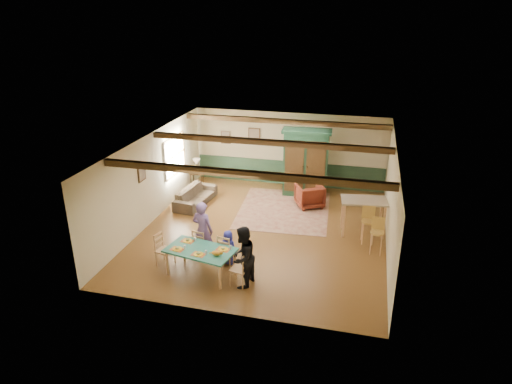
% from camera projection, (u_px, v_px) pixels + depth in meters
% --- Properties ---
extents(floor, '(8.00, 8.00, 0.00)m').
position_uv_depth(floor, '(264.00, 231.00, 13.49)').
color(floor, brown).
rests_on(floor, ground).
extents(wall_back, '(7.00, 0.02, 2.70)m').
position_uv_depth(wall_back, '(289.00, 149.00, 16.57)').
color(wall_back, beige).
rests_on(wall_back, floor).
extents(wall_left, '(0.02, 8.00, 2.70)m').
position_uv_depth(wall_left, '(151.00, 178.00, 13.77)').
color(wall_left, beige).
rests_on(wall_left, floor).
extents(wall_right, '(0.02, 8.00, 2.70)m').
position_uv_depth(wall_right, '(391.00, 201.00, 12.19)').
color(wall_right, beige).
rests_on(wall_right, floor).
extents(ceiling, '(7.00, 8.00, 0.02)m').
position_uv_depth(ceiling, '(264.00, 143.00, 12.47)').
color(ceiling, white).
rests_on(ceiling, wall_back).
extents(wainscot_back, '(6.95, 0.03, 0.90)m').
position_uv_depth(wainscot_back, '(288.00, 173.00, 16.89)').
color(wainscot_back, '#1E3725').
rests_on(wainscot_back, floor).
extents(ceiling_beam_front, '(6.95, 0.16, 0.16)m').
position_uv_depth(ceiling_beam_front, '(242.00, 174.00, 10.44)').
color(ceiling_beam_front, '#301F0D').
rests_on(ceiling_beam_front, ceiling).
extents(ceiling_beam_mid, '(6.95, 0.16, 0.16)m').
position_uv_depth(ceiling_beam_mid, '(268.00, 142.00, 12.86)').
color(ceiling_beam_mid, '#301F0D').
rests_on(ceiling_beam_mid, ceiling).
extents(ceiling_beam_back, '(6.95, 0.16, 0.16)m').
position_uv_depth(ceiling_beam_back, '(285.00, 122.00, 15.20)').
color(ceiling_beam_back, '#301F0D').
rests_on(ceiling_beam_back, ceiling).
extents(window_left, '(0.06, 1.60, 1.30)m').
position_uv_depth(window_left, '(175.00, 156.00, 15.21)').
color(window_left, white).
rests_on(window_left, wall_left).
extents(picture_left_wall, '(0.04, 0.42, 0.52)m').
position_uv_depth(picture_left_wall, '(142.00, 172.00, 13.07)').
color(picture_left_wall, gray).
rests_on(picture_left_wall, wall_left).
extents(picture_back_a, '(0.45, 0.04, 0.55)m').
position_uv_depth(picture_back_a, '(254.00, 135.00, 16.67)').
color(picture_back_a, gray).
rests_on(picture_back_a, wall_back).
extents(picture_back_b, '(0.38, 0.04, 0.48)m').
position_uv_depth(picture_back_b, '(226.00, 137.00, 16.97)').
color(picture_back_b, gray).
rests_on(picture_back_b, wall_back).
extents(dining_table, '(1.80, 1.22, 0.69)m').
position_uv_depth(dining_table, '(201.00, 262.00, 11.19)').
color(dining_table, '#226D5C').
rests_on(dining_table, floor).
extents(dining_chair_far_left, '(0.46, 0.47, 0.88)m').
position_uv_depth(dining_chair_far_left, '(202.00, 244.00, 11.86)').
color(dining_chair_far_left, tan).
rests_on(dining_chair_far_left, floor).
extents(dining_chair_far_right, '(0.46, 0.47, 0.88)m').
position_uv_depth(dining_chair_far_right, '(227.00, 250.00, 11.57)').
color(dining_chair_far_right, tan).
rests_on(dining_chair_far_right, floor).
extents(dining_chair_end_left, '(0.47, 0.46, 0.88)m').
position_uv_depth(dining_chair_end_left, '(165.00, 250.00, 11.57)').
color(dining_chair_end_left, tan).
rests_on(dining_chair_end_left, floor).
extents(dining_chair_end_right, '(0.47, 0.46, 0.88)m').
position_uv_depth(dining_chair_end_right, '(239.00, 268.00, 10.74)').
color(dining_chair_end_right, tan).
rests_on(dining_chair_end_right, floor).
extents(person_man, '(0.64, 0.48, 1.59)m').
position_uv_depth(person_man, '(203.00, 230.00, 11.78)').
color(person_man, slate).
rests_on(person_man, floor).
extents(person_woman, '(0.70, 0.83, 1.52)m').
position_uv_depth(person_woman, '(243.00, 257.00, 10.59)').
color(person_woman, black).
rests_on(person_woman, floor).
extents(person_child, '(0.50, 0.37, 0.93)m').
position_uv_depth(person_child, '(228.00, 247.00, 11.62)').
color(person_child, navy).
rests_on(person_child, floor).
extents(cat, '(0.35, 0.19, 0.17)m').
position_uv_depth(cat, '(216.00, 253.00, 10.75)').
color(cat, orange).
rests_on(cat, dining_table).
extents(place_setting_near_left, '(0.41, 0.34, 0.11)m').
position_uv_depth(place_setting_near_left, '(177.00, 247.00, 11.04)').
color(place_setting_near_left, yellow).
rests_on(place_setting_near_left, dining_table).
extents(place_setting_near_center, '(0.41, 0.34, 0.11)m').
position_uv_depth(place_setting_near_center, '(198.00, 253.00, 10.81)').
color(place_setting_near_center, yellow).
rests_on(place_setting_near_center, dining_table).
extents(place_setting_far_left, '(0.41, 0.34, 0.11)m').
position_uv_depth(place_setting_far_left, '(188.00, 239.00, 11.43)').
color(place_setting_far_left, yellow).
rests_on(place_setting_far_left, dining_table).
extents(place_setting_far_right, '(0.41, 0.34, 0.11)m').
position_uv_depth(place_setting_far_right, '(223.00, 248.00, 11.04)').
color(place_setting_far_right, yellow).
rests_on(place_setting_far_right, dining_table).
extents(area_rug, '(3.10, 3.60, 0.01)m').
position_uv_depth(area_rug, '(284.00, 210.00, 14.91)').
color(area_rug, tan).
rests_on(area_rug, floor).
extents(armoire, '(1.70, 0.76, 2.34)m').
position_uv_depth(armoire, '(306.00, 163.00, 15.70)').
color(armoire, '#153622').
rests_on(armoire, floor).
extents(armchair, '(1.12, 1.13, 0.77)m').
position_uv_depth(armchair, '(310.00, 196.00, 15.03)').
color(armchair, '#42130D').
rests_on(armchair, floor).
extents(sofa, '(0.94, 1.98, 0.56)m').
position_uv_depth(sofa, '(196.00, 196.00, 15.28)').
color(sofa, '#423629').
rests_on(sofa, floor).
extents(end_table, '(0.50, 0.50, 0.55)m').
position_uv_depth(end_table, '(197.00, 179.00, 16.76)').
color(end_table, '#301F0D').
rests_on(end_table, floor).
extents(table_lamp, '(0.28, 0.28, 0.51)m').
position_uv_depth(table_lamp, '(197.00, 166.00, 16.56)').
color(table_lamp, beige).
rests_on(table_lamp, end_table).
extents(counter_table, '(1.38, 0.92, 1.07)m').
position_uv_depth(counter_table, '(363.00, 217.00, 13.15)').
color(counter_table, '#BBAB92').
rests_on(counter_table, floor).
extents(bar_stool_left, '(0.41, 0.45, 1.05)m').
position_uv_depth(bar_stool_left, '(368.00, 226.00, 12.64)').
color(bar_stool_left, tan).
rests_on(bar_stool_left, floor).
extents(bar_stool_right, '(0.37, 0.40, 1.00)m').
position_uv_depth(bar_stool_right, '(377.00, 236.00, 12.10)').
color(bar_stool_right, tan).
rests_on(bar_stool_right, floor).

